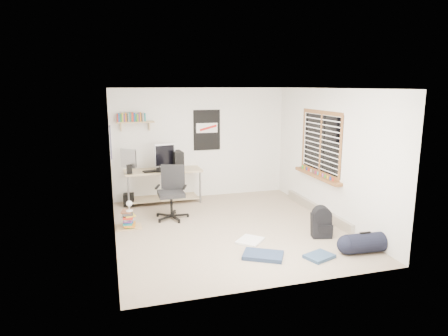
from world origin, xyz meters
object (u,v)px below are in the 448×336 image
object	(u,v)px
desk	(163,186)
duffel_bag	(364,244)
office_chair	(171,194)
backpack	(321,225)
book_stack	(129,220)

from	to	relation	value
desk	duffel_bag	bearing A→B (deg)	-72.44
desk	office_chair	xyz separation A→B (m)	(-0.00, -1.17, 0.13)
desk	backpack	distance (m)	3.66
office_chair	backpack	xyz separation A→B (m)	(2.31, -1.67, -0.29)
backpack	duffel_bag	world-z (taller)	duffel_bag
desk	backpack	size ratio (longest dim) A/B	3.83
duffel_bag	book_stack	xyz separation A→B (m)	(-3.45, 2.17, 0.01)
desk	duffel_bag	world-z (taller)	desk
office_chair	duffel_bag	distance (m)	3.61
duffel_bag	book_stack	world-z (taller)	duffel_bag
office_chair	book_stack	world-z (taller)	office_chair
book_stack	office_chair	bearing A→B (deg)	18.80
desk	backpack	xyz separation A→B (m)	(2.31, -2.84, -0.16)
desk	book_stack	size ratio (longest dim) A/B	3.58
office_chair	duffel_bag	world-z (taller)	office_chair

